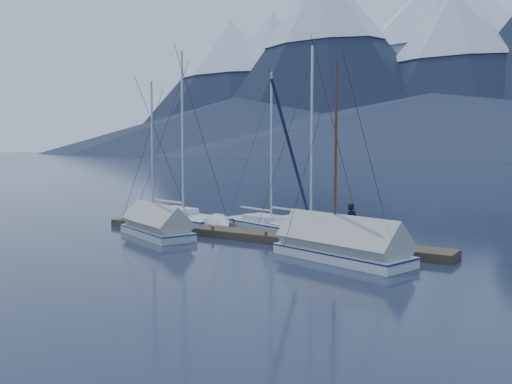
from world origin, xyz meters
TOP-DOWN VIEW (x-y plane):
  - ground at (0.00, 0.00)m, footprint 1000.00×1000.00m
  - dock at (0.00, 2.00)m, footprint 18.00×1.50m
  - mooring_posts at (-0.50, 2.00)m, footprint 15.12×1.52m
  - sailboat_open_left at (-5.61, 3.82)m, footprint 8.19×4.00m
  - sailboat_open_mid at (-0.45, 4.61)m, footprint 6.95×3.82m
  - sailboat_open_right at (2.11, 4.22)m, footprint 7.80×4.39m
  - sailboat_covered_near at (4.84, -0.00)m, footprint 6.67×3.53m
  - sailboat_covered_far at (-4.78, 0.13)m, footprint 5.99×3.73m
  - person at (4.71, 2.14)m, footprint 0.55×0.67m

SIDE VIEW (x-z plane):
  - ground at x=0.00m, z-range 0.00..0.00m
  - dock at x=0.00m, z-range -0.16..0.38m
  - sailboat_open_mid at x=-0.45m, z-range -4.27..4.58m
  - sailboat_open_right at x=2.11m, z-range -4.80..5.15m
  - sailboat_open_left at x=-5.61m, z-range -5.04..5.40m
  - mooring_posts at x=-0.50m, z-range 0.17..0.52m
  - sailboat_covered_far at x=-4.78m, z-range -3.65..4.44m
  - sailboat_covered_near at x=4.84m, z-range -3.74..4.57m
  - person at x=4.71m, z-range 0.34..1.93m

